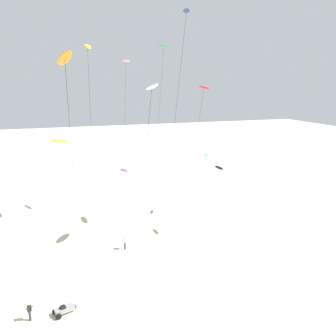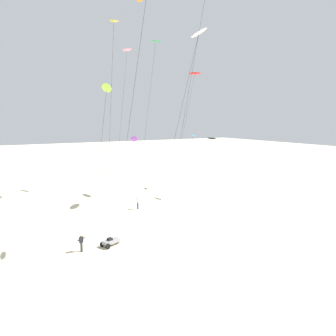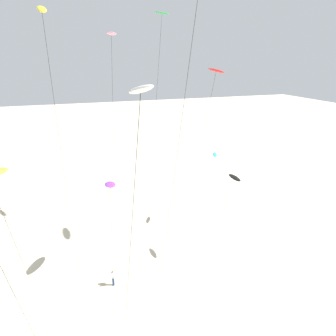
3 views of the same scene
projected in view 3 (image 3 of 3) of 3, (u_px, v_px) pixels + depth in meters
ground_plane at (21, 309)px, 27.12m from camera, size 260.00×260.00×0.00m
kite_green at (162, 19)px, 34.34m from camera, size 9.28×1.45×25.56m
kite_black at (234, 178)px, 31.32m from camera, size 4.52×0.67×9.46m
kite_pink at (111, 38)px, 31.57m from camera, size 9.06×1.09×23.20m
kite_yellow at (43, 19)px, 19.89m from camera, size 6.29×0.78×23.94m
kite_purple at (110, 185)px, 29.15m from camera, size 4.99×1.80×10.13m
kite_cyan at (215, 156)px, 38.43m from camera, size 4.13×1.24×9.49m
kite_white at (140, 102)px, 10.59m from camera, size 10.38×0.84×20.02m
kite_red at (216, 72)px, 31.30m from camera, size 8.82×0.94×19.76m
kite_flyer_middle at (113, 277)px, 29.71m from camera, size 0.59×0.57×1.67m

